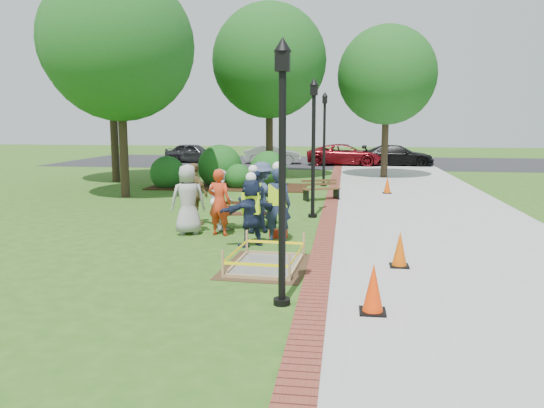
# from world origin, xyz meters

# --- Properties ---
(ground) EXTENTS (100.00, 100.00, 0.00)m
(ground) POSITION_xyz_m (0.00, 0.00, 0.00)
(ground) COLOR #285116
(ground) RESTS_ON ground
(sidewalk) EXTENTS (6.00, 60.00, 0.02)m
(sidewalk) POSITION_xyz_m (5.00, 10.00, 0.01)
(sidewalk) COLOR #9E9E99
(sidewalk) RESTS_ON ground
(brick_edging) EXTENTS (0.50, 60.00, 0.03)m
(brick_edging) POSITION_xyz_m (1.75, 10.00, 0.01)
(brick_edging) COLOR maroon
(brick_edging) RESTS_ON ground
(mulch_bed) EXTENTS (7.00, 3.00, 0.05)m
(mulch_bed) POSITION_xyz_m (-3.00, 12.00, 0.02)
(mulch_bed) COLOR #381E0F
(mulch_bed) RESTS_ON ground
(parking_lot) EXTENTS (36.00, 12.00, 0.01)m
(parking_lot) POSITION_xyz_m (0.00, 27.00, 0.00)
(parking_lot) COLOR black
(parking_lot) RESTS_ON ground
(wet_concrete_pad) EXTENTS (1.84, 2.40, 0.55)m
(wet_concrete_pad) POSITION_xyz_m (0.65, -0.78, 0.23)
(wet_concrete_pad) COLOR #47331E
(wet_concrete_pad) RESTS_ON ground
(bench_near) EXTENTS (1.44, 0.76, 0.74)m
(bench_near) POSITION_xyz_m (-0.47, 3.03, 0.24)
(bench_near) COLOR #582D1E
(bench_near) RESTS_ON ground
(bench_far) EXTENTS (1.49, 1.02, 0.77)m
(bench_far) POSITION_xyz_m (1.35, 8.60, 0.25)
(bench_far) COLOR brown
(bench_far) RESTS_ON ground
(cone_front) EXTENTS (0.41, 0.41, 0.81)m
(cone_front) POSITION_xyz_m (2.71, -3.23, 0.39)
(cone_front) COLOR black
(cone_front) RESTS_ON ground
(cone_back) EXTENTS (0.38, 0.38, 0.76)m
(cone_back) POSITION_xyz_m (3.38, -0.46, 0.37)
(cone_back) COLOR black
(cone_back) RESTS_ON ground
(cone_far) EXTENTS (0.36, 0.36, 0.70)m
(cone_far) POSITION_xyz_m (3.95, 10.76, 0.34)
(cone_far) COLOR black
(cone_far) RESTS_ON ground
(toolbox) EXTENTS (0.47, 0.30, 0.22)m
(toolbox) POSITION_xyz_m (0.57, 1.94, 0.11)
(toolbox) COLOR #B1230D
(toolbox) RESTS_ON ground
(lamp_near) EXTENTS (0.28, 0.28, 4.26)m
(lamp_near) POSITION_xyz_m (1.25, -3.00, 2.48)
(lamp_near) COLOR black
(lamp_near) RESTS_ON ground
(lamp_mid) EXTENTS (0.28, 0.28, 4.26)m
(lamp_mid) POSITION_xyz_m (1.25, 5.00, 2.48)
(lamp_mid) COLOR black
(lamp_mid) RESTS_ON ground
(lamp_far) EXTENTS (0.28, 0.28, 4.26)m
(lamp_far) POSITION_xyz_m (1.25, 13.00, 2.48)
(lamp_far) COLOR black
(lamp_far) RESTS_ON ground
(tree_left) EXTENTS (5.67, 5.67, 8.61)m
(tree_left) POSITION_xyz_m (-6.36, 8.44, 5.77)
(tree_left) COLOR #3D2D1E
(tree_left) RESTS_ON ground
(tree_back) EXTENTS (5.79, 5.79, 8.87)m
(tree_back) POSITION_xyz_m (-1.72, 16.12, 5.96)
(tree_back) COLOR #3D2D1E
(tree_back) RESTS_ON ground
(tree_right) EXTENTS (5.05, 5.05, 7.81)m
(tree_right) POSITION_xyz_m (4.24, 17.08, 5.27)
(tree_right) COLOR #3D2D1E
(tree_right) RESTS_ON ground
(tree_far) EXTENTS (6.62, 6.62, 9.99)m
(tree_far) POSITION_xyz_m (-8.94, 13.33, 6.67)
(tree_far) COLOR #3D2D1E
(tree_far) RESTS_ON ground
(shrub_a) EXTENTS (1.55, 1.55, 1.55)m
(shrub_a) POSITION_xyz_m (-5.64, 11.40, 0.00)
(shrub_a) COLOR #144817
(shrub_a) RESTS_ON ground
(shrub_b) EXTENTS (2.05, 2.05, 2.05)m
(shrub_b) POSITION_xyz_m (-3.53, 12.61, 0.00)
(shrub_b) COLOR #144817
(shrub_b) RESTS_ON ground
(shrub_c) EXTENTS (1.18, 1.18, 1.18)m
(shrub_c) POSITION_xyz_m (-2.47, 11.68, 0.00)
(shrub_c) COLOR #144817
(shrub_c) RESTS_ON ground
(shrub_d) EXTENTS (1.74, 1.74, 1.74)m
(shrub_d) POSITION_xyz_m (-1.28, 12.77, 0.00)
(shrub_d) COLOR #144817
(shrub_d) RESTS_ON ground
(shrub_e) EXTENTS (0.89, 0.89, 0.89)m
(shrub_e) POSITION_xyz_m (-2.89, 13.09, 0.00)
(shrub_e) COLOR #144817
(shrub_e) RESTS_ON ground
(casual_person_a) EXTENTS (0.69, 0.57, 1.86)m
(casual_person_a) POSITION_xyz_m (-1.86, 2.08, 0.93)
(casual_person_a) COLOR #9C9C9C
(casual_person_a) RESTS_ON ground
(casual_person_b) EXTENTS (0.63, 0.48, 1.75)m
(casual_person_b) POSITION_xyz_m (-1.01, 2.05, 0.88)
(casual_person_b) COLOR red
(casual_person_b) RESTS_ON ground
(casual_person_c) EXTENTS (0.60, 0.64, 1.68)m
(casual_person_c) POSITION_xyz_m (-1.17, 2.86, 0.84)
(casual_person_c) COLOR white
(casual_person_c) RESTS_ON ground
(casual_person_d) EXTENTS (0.68, 0.61, 1.79)m
(casual_person_d) POSITION_xyz_m (-2.05, 3.30, 0.89)
(casual_person_d) COLOR brown
(casual_person_d) RESTS_ON ground
(casual_person_e) EXTENTS (0.70, 0.66, 1.86)m
(casual_person_e) POSITION_xyz_m (-0.06, 3.20, 0.93)
(casual_person_e) COLOR #374460
(casual_person_e) RESTS_ON ground
(hivis_worker_a) EXTENTS (0.62, 0.59, 1.79)m
(hivis_worker_a) POSITION_xyz_m (0.02, 0.99, 0.89)
(hivis_worker_a) COLOR #16193A
(hivis_worker_a) RESTS_ON ground
(hivis_worker_b) EXTENTS (0.63, 0.44, 2.00)m
(hivis_worker_b) POSITION_xyz_m (0.59, 1.51, 0.99)
(hivis_worker_b) COLOR #1B2047
(hivis_worker_b) RESTS_ON ground
(hivis_worker_c) EXTENTS (0.62, 0.50, 1.83)m
(hivis_worker_c) POSITION_xyz_m (-0.20, 2.52, 0.91)
(hivis_worker_c) COLOR #1C2449
(hivis_worker_c) RESTS_ON ground
(parked_car_a) EXTENTS (2.66, 4.85, 1.50)m
(parked_car_a) POSITION_xyz_m (-8.50, 25.30, 0.00)
(parked_car_a) COLOR #252528
(parked_car_a) RESTS_ON ground
(parked_car_b) EXTENTS (2.19, 4.44, 1.41)m
(parked_car_b) POSITION_xyz_m (-2.80, 25.16, 0.00)
(parked_car_b) COLOR #A5A7AB
(parked_car_b) RESTS_ON ground
(parked_car_c) EXTENTS (2.22, 4.81, 1.55)m
(parked_car_c) POSITION_xyz_m (2.20, 24.60, 0.00)
(parked_car_c) COLOR maroon
(parked_car_c) RESTS_ON ground
(parked_car_d) EXTENTS (2.17, 4.63, 1.48)m
(parked_car_d) POSITION_xyz_m (5.63, 24.74, 0.00)
(parked_car_d) COLOR black
(parked_car_d) RESTS_ON ground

